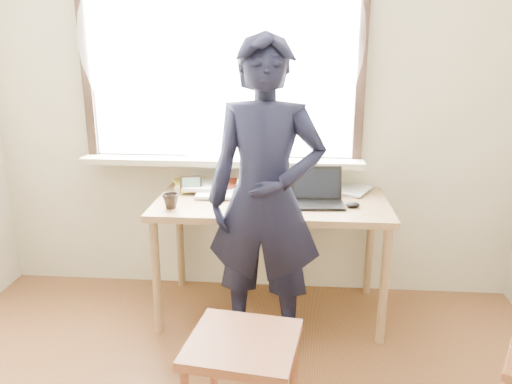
# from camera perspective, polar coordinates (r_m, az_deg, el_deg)

# --- Properties ---
(room_shell) EXTENTS (3.52, 4.02, 2.61)m
(room_shell) POSITION_cam_1_polar(r_m,az_deg,el_deg) (1.50, -7.63, 15.35)
(room_shell) COLOR beige
(room_shell) RESTS_ON ground
(desk) EXTENTS (1.41, 0.70, 0.75)m
(desk) POSITION_cam_1_polar(r_m,az_deg,el_deg) (3.06, 1.78, -2.35)
(desk) COLOR olive
(desk) RESTS_ON ground
(laptop) EXTENTS (0.32, 0.27, 0.21)m
(laptop) POSITION_cam_1_polar(r_m,az_deg,el_deg) (2.98, 6.99, -0.37)
(laptop) COLOR black
(laptop) RESTS_ON desk
(mug_white) EXTENTS (0.15, 0.15, 0.09)m
(mug_white) POSITION_cam_1_polar(r_m,az_deg,el_deg) (3.19, -1.25, 0.75)
(mug_white) COLOR white
(mug_white) RESTS_ON desk
(mug_dark) EXTENTS (0.13, 0.13, 0.09)m
(mug_dark) POSITION_cam_1_polar(r_m,az_deg,el_deg) (2.91, -9.72, -1.02)
(mug_dark) COLOR black
(mug_dark) RESTS_ON desk
(mouse) EXTENTS (0.09, 0.06, 0.03)m
(mouse) POSITION_cam_1_polar(r_m,az_deg,el_deg) (2.95, 10.98, -1.45)
(mouse) COLOR black
(mouse) RESTS_ON desk
(desk_clutter) EXTENTS (0.82, 0.54, 0.05)m
(desk_clutter) POSITION_cam_1_polar(r_m,az_deg,el_deg) (3.19, -3.56, 0.36)
(desk_clutter) COLOR white
(desk_clutter) RESTS_ON desk
(book_a) EXTENTS (0.26, 0.30, 0.02)m
(book_a) POSITION_cam_1_polar(r_m,az_deg,el_deg) (3.28, -5.10, 0.55)
(book_a) COLOR white
(book_a) RESTS_ON desk
(book_b) EXTENTS (0.29, 0.33, 0.02)m
(book_b) POSITION_cam_1_polar(r_m,az_deg,el_deg) (3.30, 9.33, 0.46)
(book_b) COLOR white
(book_b) RESTS_ON desk
(picture_frame) EXTENTS (0.14, 0.04, 0.11)m
(picture_frame) POSITION_cam_1_polar(r_m,az_deg,el_deg) (3.18, -7.41, 0.77)
(picture_frame) COLOR black
(picture_frame) RESTS_ON desk
(work_chair) EXTENTS (0.51, 0.49, 0.47)m
(work_chair) POSITION_cam_1_polar(r_m,az_deg,el_deg) (2.24, -1.50, -18.06)
(work_chair) COLOR brown
(work_chair) RESTS_ON ground
(person) EXTENTS (0.67, 0.47, 1.73)m
(person) POSITION_cam_1_polar(r_m,az_deg,el_deg) (2.67, 1.08, -0.87)
(person) COLOR black
(person) RESTS_ON ground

